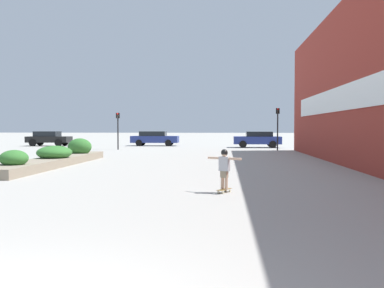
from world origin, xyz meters
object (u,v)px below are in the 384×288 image
object	(u,v)px
car_leftmost	(155,138)
traffic_light_left	(118,124)
skateboard	(224,190)
car_center_right	(258,139)
car_rightmost	(49,138)
skateboarder	(224,165)
traffic_light_right	(278,122)

from	to	relation	value
car_leftmost	traffic_light_left	size ratio (longest dim) A/B	1.54
skateboard	car_center_right	size ratio (longest dim) A/B	0.14
skateboard	car_rightmost	bearing A→B (deg)	149.61
traffic_light_left	car_center_right	bearing A→B (deg)	21.34
traffic_light_left	skateboarder	bearing A→B (deg)	-68.87
car_leftmost	car_rightmost	bearing A→B (deg)	-83.89
skateboarder	traffic_light_right	world-z (taller)	traffic_light_right
skateboard	car_rightmost	world-z (taller)	car_rightmost
car_rightmost	traffic_light_right	world-z (taller)	traffic_light_right
car_rightmost	traffic_light_right	bearing A→B (deg)	72.59
car_leftmost	car_rightmost	xyz separation A→B (m)	(-10.58, -1.13, 0.01)
skateboard	skateboarder	distance (m)	0.71
skateboard	skateboarder	world-z (taller)	skateboarder
car_rightmost	car_center_right	bearing A→B (deg)	84.68
skateboard	traffic_light_right	xyz separation A→B (m)	(4.24, 22.78, 2.26)
car_center_right	traffic_light_right	xyz separation A→B (m)	(1.22, -4.94, 1.54)
traffic_light_left	skateboard	bearing A→B (deg)	-68.87
skateboard	traffic_light_left	size ratio (longest dim) A/B	0.19
skateboard	car_leftmost	size ratio (longest dim) A/B	0.13
car_rightmost	traffic_light_right	size ratio (longest dim) A/B	1.24
car_rightmost	skateboard	bearing A→B (deg)	30.81
car_center_right	car_rightmost	world-z (taller)	car_center_right
traffic_light_left	car_rightmost	bearing A→B (deg)	143.10
skateboard	car_leftmost	bearing A→B (deg)	131.79
traffic_light_left	traffic_light_right	world-z (taller)	traffic_light_right
skateboard	traffic_light_right	size ratio (longest dim) A/B	0.17
car_leftmost	traffic_light_left	world-z (taller)	traffic_light_left
skateboarder	car_leftmost	xyz separation A→B (m)	(-7.11, 30.79, -0.00)
skateboard	car_leftmost	xyz separation A→B (m)	(-7.11, 30.79, 0.71)
car_rightmost	traffic_light_right	distance (m)	23.03
skateboarder	car_leftmost	size ratio (longest dim) A/B	0.24
skateboard	traffic_light_left	distance (m)	24.81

